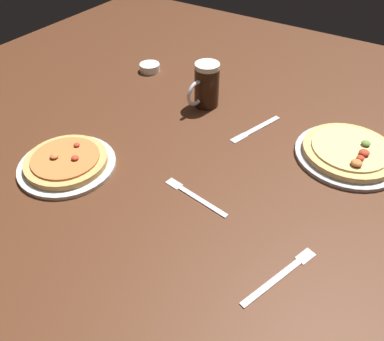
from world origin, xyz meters
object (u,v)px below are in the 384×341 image
beer_mug_dark (206,86)px  fork_spare (194,196)px  fork_left (281,275)px  pizza_plate_near (67,163)px  knife_right (256,129)px  pizza_plate_far (349,153)px  ramekin_butter (150,68)px

beer_mug_dark → fork_spare: (0.21, -0.40, -0.07)m
fork_left → pizza_plate_near: bearing=179.4°
knife_right → fork_spare: 0.36m
pizza_plate_far → fork_left: bearing=-90.3°
pizza_plate_far → knife_right: pizza_plate_far is taller
pizza_plate_far → beer_mug_dark: (-0.50, 0.02, 0.06)m
pizza_plate_near → knife_right: (0.37, 0.46, -0.01)m
ramekin_butter → pizza_plate_far: bearing=-8.3°
pizza_plate_near → beer_mug_dark: 0.52m
fork_left → beer_mug_dark: bearing=134.6°
ramekin_butter → fork_left: 1.01m
pizza_plate_far → ramekin_butter: bearing=171.7°
beer_mug_dark → ramekin_butter: beer_mug_dark is taller
pizza_plate_far → beer_mug_dark: size_ratio=1.99×
pizza_plate_far → beer_mug_dark: bearing=177.7°
beer_mug_dark → fork_spare: size_ratio=0.76×
ramekin_butter → knife_right: bearing=-14.6°
ramekin_butter → fork_left: ramekin_butter is taller
knife_right → fork_spare: size_ratio=1.04×
fork_spare → ramekin_butter: bearing=136.7°
knife_right → fork_spare: (-0.00, -0.36, 0.00)m
fork_left → knife_right: (-0.28, 0.46, 0.00)m
fork_left → pizza_plate_far: bearing=89.7°
beer_mug_dark → knife_right: 0.23m
pizza_plate_far → ramekin_butter: 0.83m
knife_right → fork_left: bearing=-58.5°
pizza_plate_far → fork_left: 0.48m
pizza_plate_near → pizza_plate_far: bearing=36.1°
beer_mug_dark → knife_right: size_ratio=0.73×
pizza_plate_far → fork_spare: bearing=-126.9°
beer_mug_dark → fork_spare: bearing=-62.2°
beer_mug_dark → ramekin_butter: (-0.32, 0.10, -0.06)m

